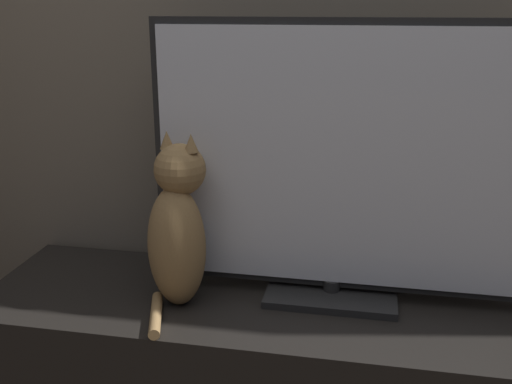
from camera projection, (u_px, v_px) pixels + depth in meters
name	position (u px, v px, depth m)	size (l,w,h in m)	color
tv_stand	(265.00, 371.00, 1.64)	(1.52, 0.48, 0.43)	black
tv	(337.00, 169.00, 1.50)	(0.94, 0.21, 0.72)	black
cat	(178.00, 229.00, 1.51)	(0.19, 0.30, 0.45)	#997547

